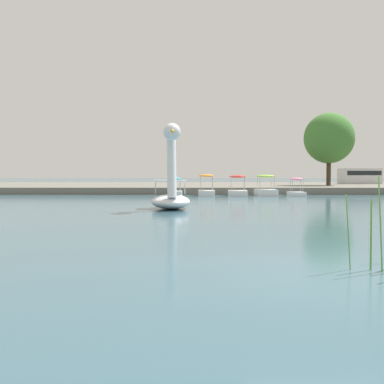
{
  "coord_description": "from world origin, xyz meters",
  "views": [
    {
      "loc": [
        -2.15,
        -6.68,
        1.53
      ],
      "look_at": [
        -2.37,
        16.93,
        0.61
      ],
      "focal_mm": 40.42,
      "sensor_mm": 36.0,
      "label": 1
    }
  ],
  "objects_px": {
    "pedal_boat_lime": "(266,189)",
    "swan_boat": "(171,191)",
    "parked_van": "(360,175)",
    "pedal_boat_red": "(238,190)",
    "tree_sapling_by_fence": "(329,138)",
    "pedal_boat_cyan": "(175,190)",
    "pedal_boat_pink": "(297,190)",
    "pedal_boat_orange": "(206,189)"
  },
  "relations": [
    {
      "from": "pedal_boat_lime",
      "to": "swan_boat",
      "type": "bearing_deg",
      "value": -116.22
    },
    {
      "from": "swan_boat",
      "to": "parked_van",
      "type": "bearing_deg",
      "value": 56.61
    },
    {
      "from": "swan_boat",
      "to": "pedal_boat_lime",
      "type": "height_order",
      "value": "swan_boat"
    },
    {
      "from": "pedal_boat_red",
      "to": "tree_sapling_by_fence",
      "type": "distance_m",
      "value": 15.0
    },
    {
      "from": "pedal_boat_red",
      "to": "pedal_boat_cyan",
      "type": "bearing_deg",
      "value": 178.9
    },
    {
      "from": "swan_boat",
      "to": "pedal_boat_lime",
      "type": "distance_m",
      "value": 14.33
    },
    {
      "from": "pedal_boat_red",
      "to": "parked_van",
      "type": "xyz_separation_m",
      "value": [
        15.58,
        17.38,
        1.08
      ]
    },
    {
      "from": "swan_boat",
      "to": "pedal_boat_pink",
      "type": "distance_m",
      "value": 15.06
    },
    {
      "from": "pedal_boat_red",
      "to": "pedal_boat_orange",
      "type": "bearing_deg",
      "value": 177.16
    },
    {
      "from": "pedal_boat_pink",
      "to": "parked_van",
      "type": "distance_m",
      "value": 20.95
    },
    {
      "from": "swan_boat",
      "to": "pedal_boat_red",
      "type": "distance_m",
      "value": 13.34
    },
    {
      "from": "pedal_boat_pink",
      "to": "pedal_boat_lime",
      "type": "height_order",
      "value": "pedal_boat_lime"
    },
    {
      "from": "pedal_boat_pink",
      "to": "pedal_boat_cyan",
      "type": "relative_size",
      "value": 1.0
    },
    {
      "from": "pedal_boat_lime",
      "to": "pedal_boat_red",
      "type": "bearing_deg",
      "value": -174.44
    },
    {
      "from": "pedal_boat_red",
      "to": "pedal_boat_orange",
      "type": "relative_size",
      "value": 1.08
    },
    {
      "from": "pedal_boat_lime",
      "to": "parked_van",
      "type": "bearing_deg",
      "value": 51.91
    },
    {
      "from": "pedal_boat_lime",
      "to": "pedal_boat_cyan",
      "type": "height_order",
      "value": "pedal_boat_lime"
    },
    {
      "from": "swan_boat",
      "to": "pedal_boat_red",
      "type": "relative_size",
      "value": 1.59
    },
    {
      "from": "pedal_boat_orange",
      "to": "parked_van",
      "type": "xyz_separation_m",
      "value": [
        17.89,
        17.27,
        1.01
      ]
    },
    {
      "from": "pedal_boat_cyan",
      "to": "parked_van",
      "type": "xyz_separation_m",
      "value": [
        20.21,
        17.29,
        1.1
      ]
    },
    {
      "from": "pedal_boat_red",
      "to": "parked_van",
      "type": "distance_m",
      "value": 23.37
    },
    {
      "from": "pedal_boat_lime",
      "to": "pedal_boat_red",
      "type": "distance_m",
      "value": 2.13
    },
    {
      "from": "pedal_boat_pink",
      "to": "pedal_boat_orange",
      "type": "height_order",
      "value": "pedal_boat_orange"
    },
    {
      "from": "pedal_boat_orange",
      "to": "tree_sapling_by_fence",
      "type": "xyz_separation_m",
      "value": [
        12.17,
        10.16,
        4.63
      ]
    },
    {
      "from": "pedal_boat_cyan",
      "to": "tree_sapling_by_fence",
      "type": "distance_m",
      "value": 18.34
    },
    {
      "from": "pedal_boat_lime",
      "to": "parked_van",
      "type": "distance_m",
      "value": 21.85
    },
    {
      "from": "pedal_boat_lime",
      "to": "pedal_boat_red",
      "type": "height_order",
      "value": "pedal_boat_lime"
    },
    {
      "from": "pedal_boat_red",
      "to": "pedal_boat_orange",
      "type": "height_order",
      "value": "pedal_boat_orange"
    },
    {
      "from": "swan_boat",
      "to": "pedal_boat_pink",
      "type": "relative_size",
      "value": 2.11
    },
    {
      "from": "swan_boat",
      "to": "pedal_boat_pink",
      "type": "xyz_separation_m",
      "value": [
        8.53,
        12.41,
        -0.42
      ]
    },
    {
      "from": "pedal_boat_cyan",
      "to": "parked_van",
      "type": "relative_size",
      "value": 0.37
    },
    {
      "from": "pedal_boat_pink",
      "to": "swan_boat",
      "type": "bearing_deg",
      "value": -124.5
    },
    {
      "from": "pedal_boat_lime",
      "to": "tree_sapling_by_fence",
      "type": "height_order",
      "value": "tree_sapling_by_fence"
    },
    {
      "from": "swan_boat",
      "to": "parked_van",
      "type": "height_order",
      "value": "swan_boat"
    },
    {
      "from": "swan_boat",
      "to": "pedal_boat_pink",
      "type": "bearing_deg",
      "value": 55.5
    },
    {
      "from": "pedal_boat_pink",
      "to": "pedal_boat_red",
      "type": "distance_m",
      "value": 4.32
    },
    {
      "from": "pedal_boat_pink",
      "to": "pedal_boat_red",
      "type": "xyz_separation_m",
      "value": [
        -4.31,
        0.24,
        -0.0
      ]
    },
    {
      "from": "pedal_boat_pink",
      "to": "pedal_boat_orange",
      "type": "xyz_separation_m",
      "value": [
        -6.62,
        0.36,
        0.07
      ]
    },
    {
      "from": "tree_sapling_by_fence",
      "to": "pedal_boat_pink",
      "type": "bearing_deg",
      "value": -117.85
    },
    {
      "from": "swan_boat",
      "to": "tree_sapling_by_fence",
      "type": "distance_m",
      "value": 27.24
    },
    {
      "from": "pedal_boat_pink",
      "to": "tree_sapling_by_fence",
      "type": "relative_size",
      "value": 0.25
    },
    {
      "from": "pedal_boat_pink",
      "to": "parked_van",
      "type": "height_order",
      "value": "parked_van"
    }
  ]
}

